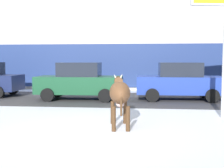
{
  "coord_description": "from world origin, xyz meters",
  "views": [
    {
      "loc": [
        1.49,
        -6.87,
        1.96
      ],
      "look_at": [
        0.43,
        3.4,
        1.1
      ],
      "focal_mm": 46.15,
      "sensor_mm": 36.0,
      "label": 1
    }
  ],
  "objects_px": {
    "cow_brown": "(120,93)",
    "car_darkgreen_sedan": "(80,81)",
    "pedestrian_by_cars": "(198,78)",
    "car_blue_sedan": "(180,82)"
  },
  "relations": [
    {
      "from": "car_darkgreen_sedan",
      "to": "pedestrian_by_cars",
      "type": "relative_size",
      "value": 2.44
    },
    {
      "from": "cow_brown",
      "to": "car_darkgreen_sedan",
      "type": "distance_m",
      "value": 6.14
    },
    {
      "from": "cow_brown",
      "to": "pedestrian_by_cars",
      "type": "distance_m",
      "value": 9.89
    },
    {
      "from": "pedestrian_by_cars",
      "to": "cow_brown",
      "type": "bearing_deg",
      "value": -113.55
    },
    {
      "from": "cow_brown",
      "to": "car_blue_sedan",
      "type": "distance_m",
      "value": 6.53
    },
    {
      "from": "car_darkgreen_sedan",
      "to": "pedestrian_by_cars",
      "type": "distance_m",
      "value": 7.24
    },
    {
      "from": "cow_brown",
      "to": "pedestrian_by_cars",
      "type": "xyz_separation_m",
      "value": [
        3.95,
        9.07,
        -0.11
      ]
    },
    {
      "from": "cow_brown",
      "to": "pedestrian_by_cars",
      "type": "bearing_deg",
      "value": 66.45
    },
    {
      "from": "cow_brown",
      "to": "car_darkgreen_sedan",
      "type": "relative_size",
      "value": 0.46
    },
    {
      "from": "cow_brown",
      "to": "car_blue_sedan",
      "type": "bearing_deg",
      "value": 67.52
    }
  ]
}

